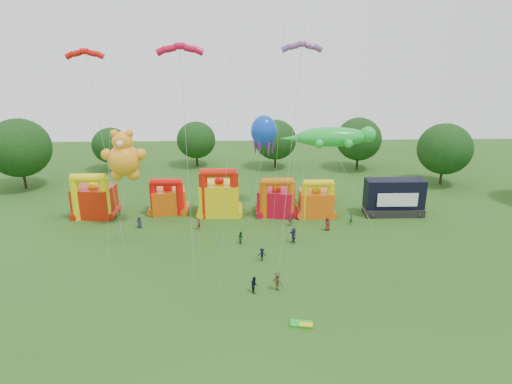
{
  "coord_description": "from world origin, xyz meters",
  "views": [
    {
      "loc": [
        1.04,
        -34.27,
        24.34
      ],
      "look_at": [
        2.74,
        18.0,
        6.86
      ],
      "focal_mm": 32.0,
      "sensor_mm": 36.0,
      "label": 1
    }
  ],
  "objects_px": {
    "octopus_kite": "(259,170)",
    "gecko_kite": "(347,172)",
    "spectator_0": "(139,222)",
    "spectator_4": "(291,220)",
    "stage_trailer": "(394,198)",
    "teddy_bear_kite": "(124,164)",
    "bouncy_castle_0": "(94,200)",
    "bouncy_castle_2": "(220,196)"
  },
  "relations": [
    {
      "from": "teddy_bear_kite",
      "to": "gecko_kite",
      "type": "height_order",
      "value": "teddy_bear_kite"
    },
    {
      "from": "bouncy_castle_0",
      "to": "octopus_kite",
      "type": "distance_m",
      "value": 24.08
    },
    {
      "from": "teddy_bear_kite",
      "to": "spectator_4",
      "type": "relative_size",
      "value": 8.62
    },
    {
      "from": "teddy_bear_kite",
      "to": "spectator_4",
      "type": "xyz_separation_m",
      "value": [
        22.29,
        -0.96,
        -7.88
      ]
    },
    {
      "from": "bouncy_castle_2",
      "to": "gecko_kite",
      "type": "height_order",
      "value": "gecko_kite"
    },
    {
      "from": "octopus_kite",
      "to": "teddy_bear_kite",
      "type": "bearing_deg",
      "value": -164.23
    },
    {
      "from": "bouncy_castle_0",
      "to": "spectator_0",
      "type": "height_order",
      "value": "bouncy_castle_0"
    },
    {
      "from": "gecko_kite",
      "to": "bouncy_castle_0",
      "type": "bearing_deg",
      "value": 178.84
    },
    {
      "from": "teddy_bear_kite",
      "to": "spectator_4",
      "type": "distance_m",
      "value": 23.66
    },
    {
      "from": "bouncy_castle_0",
      "to": "bouncy_castle_2",
      "type": "distance_m",
      "value": 18.03
    },
    {
      "from": "teddy_bear_kite",
      "to": "spectator_0",
      "type": "height_order",
      "value": "teddy_bear_kite"
    },
    {
      "from": "bouncy_castle_0",
      "to": "bouncy_castle_2",
      "type": "bearing_deg",
      "value": 0.76
    },
    {
      "from": "gecko_kite",
      "to": "octopus_kite",
      "type": "xyz_separation_m",
      "value": [
        -12.42,
        2.38,
        -0.2
      ]
    },
    {
      "from": "spectator_0",
      "to": "octopus_kite",
      "type": "bearing_deg",
      "value": 22.72
    },
    {
      "from": "bouncy_castle_0",
      "to": "spectator_0",
      "type": "relative_size",
      "value": 4.24
    },
    {
      "from": "octopus_kite",
      "to": "gecko_kite",
      "type": "bearing_deg",
      "value": -10.84
    },
    {
      "from": "bouncy_castle_2",
      "to": "spectator_0",
      "type": "xyz_separation_m",
      "value": [
        -10.74,
        -4.73,
        -1.98
      ]
    },
    {
      "from": "bouncy_castle_2",
      "to": "spectator_0",
      "type": "bearing_deg",
      "value": -156.22
    },
    {
      "from": "octopus_kite",
      "to": "stage_trailer",
      "type": "bearing_deg",
      "value": -6.52
    },
    {
      "from": "bouncy_castle_2",
      "to": "gecko_kite",
      "type": "distance_m",
      "value": 18.53
    },
    {
      "from": "bouncy_castle_2",
      "to": "teddy_bear_kite",
      "type": "distance_m",
      "value": 14.2
    },
    {
      "from": "bouncy_castle_2",
      "to": "stage_trailer",
      "type": "height_order",
      "value": "bouncy_castle_2"
    },
    {
      "from": "teddy_bear_kite",
      "to": "octopus_kite",
      "type": "distance_m",
      "value": 18.95
    },
    {
      "from": "teddy_bear_kite",
      "to": "gecko_kite",
      "type": "bearing_deg",
      "value": 5.11
    },
    {
      "from": "spectator_0",
      "to": "teddy_bear_kite",
      "type": "bearing_deg",
      "value": 150.17
    },
    {
      "from": "bouncy_castle_2",
      "to": "spectator_4",
      "type": "xyz_separation_m",
      "value": [
        9.9,
        -4.66,
        -2.0
      ]
    },
    {
      "from": "spectator_0",
      "to": "spectator_4",
      "type": "xyz_separation_m",
      "value": [
        20.64,
        0.07,
        -0.03
      ]
    },
    {
      "from": "octopus_kite",
      "to": "spectator_4",
      "type": "xyz_separation_m",
      "value": [
        4.2,
        -6.07,
        -5.53
      ]
    },
    {
      "from": "gecko_kite",
      "to": "spectator_4",
      "type": "bearing_deg",
      "value": -155.84
    },
    {
      "from": "stage_trailer",
      "to": "teddy_bear_kite",
      "type": "height_order",
      "value": "teddy_bear_kite"
    },
    {
      "from": "bouncy_castle_2",
      "to": "spectator_0",
      "type": "relative_size",
      "value": 4.58
    },
    {
      "from": "gecko_kite",
      "to": "spectator_0",
      "type": "relative_size",
      "value": 8.67
    },
    {
      "from": "teddy_bear_kite",
      "to": "octopus_kite",
      "type": "relative_size",
      "value": 0.96
    },
    {
      "from": "teddy_bear_kite",
      "to": "spectator_0",
      "type": "xyz_separation_m",
      "value": [
        1.64,
        -1.03,
        -7.86
      ]
    },
    {
      "from": "spectator_0",
      "to": "stage_trailer",
      "type": "bearing_deg",
      "value": 8.41
    },
    {
      "from": "spectator_4",
      "to": "stage_trailer",
      "type": "bearing_deg",
      "value": 138.4
    },
    {
      "from": "bouncy_castle_2",
      "to": "gecko_kite",
      "type": "relative_size",
      "value": 0.53
    },
    {
      "from": "bouncy_castle_0",
      "to": "stage_trailer",
      "type": "height_order",
      "value": "bouncy_castle_0"
    },
    {
      "from": "bouncy_castle_0",
      "to": "gecko_kite",
      "type": "height_order",
      "value": "gecko_kite"
    },
    {
      "from": "stage_trailer",
      "to": "spectator_4",
      "type": "xyz_separation_m",
      "value": [
        -15.44,
        -3.82,
        -1.8
      ]
    },
    {
      "from": "stage_trailer",
      "to": "spectator_4",
      "type": "bearing_deg",
      "value": -166.09
    },
    {
      "from": "spectator_0",
      "to": "gecko_kite",
      "type": "bearing_deg",
      "value": 9.67
    }
  ]
}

